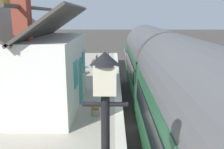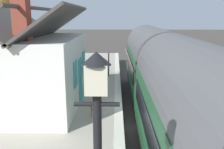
{
  "view_description": "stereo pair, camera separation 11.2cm",
  "coord_description": "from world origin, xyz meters",
  "px_view_note": "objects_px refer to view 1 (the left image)",
  "views": [
    {
      "loc": [
        -10.95,
        1.43,
        4.99
      ],
      "look_at": [
        1.68,
        1.5,
        1.95
      ],
      "focal_mm": 39.33,
      "sensor_mm": 36.0,
      "label": 1
    },
    {
      "loc": [
        -10.95,
        1.32,
        4.99
      ],
      "look_at": [
        1.68,
        1.5,
        1.95
      ],
      "focal_mm": 39.33,
      "sensor_mm": 36.0,
      "label": 2
    }
  ],
  "objects_px": {
    "station_sign_board": "(108,59)",
    "train": "(196,117)",
    "station_building": "(38,70)",
    "planter_bench_left": "(77,63)",
    "planter_under_sign": "(81,70)",
    "planter_edge_near": "(95,108)",
    "bench_platform_end": "(95,60)",
    "lamp_post_platform": "(105,148)"
  },
  "relations": [
    {
      "from": "station_sign_board",
      "to": "train",
      "type": "bearing_deg",
      "value": -165.11
    },
    {
      "from": "station_building",
      "to": "planter_bench_left",
      "type": "bearing_deg",
      "value": -3.66
    },
    {
      "from": "station_building",
      "to": "planter_bench_left",
      "type": "relative_size",
      "value": 7.13
    },
    {
      "from": "station_building",
      "to": "planter_under_sign",
      "type": "distance_m",
      "value": 6.46
    },
    {
      "from": "planter_edge_near",
      "to": "bench_platform_end",
      "type": "bearing_deg",
      "value": 4.11
    },
    {
      "from": "bench_platform_end",
      "to": "station_sign_board",
      "type": "height_order",
      "value": "station_sign_board"
    },
    {
      "from": "planter_under_sign",
      "to": "planter_bench_left",
      "type": "distance_m",
      "value": 1.9
    },
    {
      "from": "station_building",
      "to": "lamp_post_platform",
      "type": "bearing_deg",
      "value": -157.96
    },
    {
      "from": "bench_platform_end",
      "to": "station_sign_board",
      "type": "xyz_separation_m",
      "value": [
        -3.18,
        -1.12,
        0.71
      ]
    },
    {
      "from": "station_building",
      "to": "planter_edge_near",
      "type": "relative_size",
      "value": 9.24
    },
    {
      "from": "planter_edge_near",
      "to": "planter_bench_left",
      "type": "distance_m",
      "value": 9.38
    },
    {
      "from": "lamp_post_platform",
      "to": "planter_under_sign",
      "type": "bearing_deg",
      "value": 8.75
    },
    {
      "from": "bench_platform_end",
      "to": "lamp_post_platform",
      "type": "relative_size",
      "value": 0.38
    },
    {
      "from": "planter_bench_left",
      "to": "station_sign_board",
      "type": "bearing_deg",
      "value": -130.64
    },
    {
      "from": "planter_edge_near",
      "to": "planter_under_sign",
      "type": "bearing_deg",
      "value": 11.94
    },
    {
      "from": "train",
      "to": "bench_platform_end",
      "type": "bearing_deg",
      "value": 16.0
    },
    {
      "from": "planter_bench_left",
      "to": "station_sign_board",
      "type": "xyz_separation_m",
      "value": [
        -2.16,
        -2.51,
        0.75
      ]
    },
    {
      "from": "planter_edge_near",
      "to": "station_sign_board",
      "type": "relative_size",
      "value": 0.41
    },
    {
      "from": "train",
      "to": "station_sign_board",
      "type": "height_order",
      "value": "train"
    },
    {
      "from": "station_building",
      "to": "planter_under_sign",
      "type": "bearing_deg",
      "value": -9.86
    },
    {
      "from": "station_building",
      "to": "lamp_post_platform",
      "type": "relative_size",
      "value": 1.64
    },
    {
      "from": "planter_under_sign",
      "to": "bench_platform_end",
      "type": "bearing_deg",
      "value": -16.19
    },
    {
      "from": "planter_under_sign",
      "to": "station_sign_board",
      "type": "distance_m",
      "value": 2.17
    },
    {
      "from": "station_building",
      "to": "station_sign_board",
      "type": "distance_m",
      "value": 6.62
    },
    {
      "from": "lamp_post_platform",
      "to": "station_building",
      "type": "bearing_deg",
      "value": 22.04
    },
    {
      "from": "station_building",
      "to": "planter_bench_left",
      "type": "xyz_separation_m",
      "value": [
        8.02,
        -0.51,
        -1.26
      ]
    },
    {
      "from": "planter_bench_left",
      "to": "lamp_post_platform",
      "type": "bearing_deg",
      "value": -170.24
    },
    {
      "from": "train",
      "to": "station_building",
      "type": "distance_m",
      "value": 7.1
    },
    {
      "from": "train",
      "to": "station_sign_board",
      "type": "xyz_separation_m",
      "value": [
        10.07,
        2.68,
        -0.08
      ]
    },
    {
      "from": "bench_platform_end",
      "to": "lamp_post_platform",
      "type": "xyz_separation_m",
      "value": [
        -17.17,
        -1.39,
        2.09
      ]
    },
    {
      "from": "planter_edge_near",
      "to": "lamp_post_platform",
      "type": "height_order",
      "value": "lamp_post_platform"
    },
    {
      "from": "planter_edge_near",
      "to": "planter_bench_left",
      "type": "bearing_deg",
      "value": 13.05
    },
    {
      "from": "planter_under_sign",
      "to": "station_sign_board",
      "type": "xyz_separation_m",
      "value": [
        -0.35,
        -1.94,
        0.9
      ]
    },
    {
      "from": "station_building",
      "to": "bench_platform_end",
      "type": "xyz_separation_m",
      "value": [
        9.04,
        -1.9,
        -1.22
      ]
    },
    {
      "from": "planter_under_sign",
      "to": "lamp_post_platform",
      "type": "distance_m",
      "value": 14.69
    },
    {
      "from": "bench_platform_end",
      "to": "planter_under_sign",
      "type": "bearing_deg",
      "value": 163.81
    },
    {
      "from": "planter_bench_left",
      "to": "planter_under_sign",
      "type": "bearing_deg",
      "value": -162.53
    },
    {
      "from": "train",
      "to": "station_sign_board",
      "type": "distance_m",
      "value": 10.42
    },
    {
      "from": "planter_under_sign",
      "to": "station_building",
      "type": "bearing_deg",
      "value": 170.14
    },
    {
      "from": "planter_under_sign",
      "to": "planter_edge_near",
      "type": "height_order",
      "value": "planter_edge_near"
    },
    {
      "from": "lamp_post_platform",
      "to": "planter_edge_near",
      "type": "bearing_deg",
      "value": 5.36
    },
    {
      "from": "planter_under_sign",
      "to": "station_sign_board",
      "type": "height_order",
      "value": "station_sign_board"
    }
  ]
}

